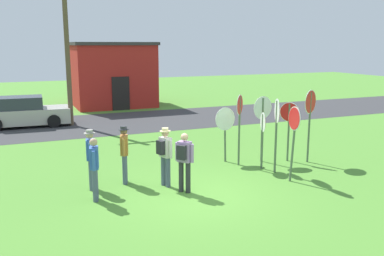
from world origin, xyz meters
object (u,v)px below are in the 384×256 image
person_with_sunhat (184,158)px  person_in_teal (124,151)px  stop_sign_tallest (262,117)px  stop_sign_nearest (263,131)px  stop_sign_rear_right (310,112)px  utility_pole (67,47)px  stop_sign_far_back (240,118)px  stop_sign_leaning_left (225,125)px  person_near_signs (94,166)px  person_in_dark_shirt (91,156)px  stop_sign_rear_left (277,122)px  stop_sign_leaning_right (289,121)px  person_holding_notes (165,153)px  parked_car_on_street (24,113)px  stop_sign_low_front (294,131)px

person_with_sunhat → person_in_teal: bearing=132.7°
stop_sign_tallest → person_with_sunhat: bearing=-152.8°
stop_sign_nearest → person_with_sunhat: 3.44m
stop_sign_rear_right → person_with_sunhat: 5.37m
utility_pole → stop_sign_far_back: 10.90m
stop_sign_tallest → stop_sign_leaning_left: size_ratio=1.20×
utility_pole → person_in_teal: utility_pole is taller
stop_sign_tallest → stop_sign_rear_right: (1.46, -0.72, 0.17)m
person_near_signs → person_in_dark_shirt: person_in_dark_shirt is taller
person_in_dark_shirt → person_in_teal: bearing=8.6°
stop_sign_far_back → stop_sign_rear_left: bearing=-62.0°
stop_sign_nearest → stop_sign_leaning_right: size_ratio=0.90×
stop_sign_far_back → stop_sign_leaning_left: (-0.23, 0.61, -0.33)m
stop_sign_leaning_left → stop_sign_leaning_right: 2.25m
person_near_signs → person_with_sunhat: size_ratio=1.00×
stop_sign_rear_right → person_holding_notes: bearing=-174.9°
stop_sign_rear_right → person_with_sunhat: bearing=-167.0°
parked_car_on_street → stop_sign_nearest: (7.08, -11.05, 0.59)m
stop_sign_leaning_right → person_with_sunhat: size_ratio=1.25×
stop_sign_leaning_left → stop_sign_rear_right: bearing=-24.7°
person_holding_notes → parked_car_on_street: bearing=107.1°
stop_sign_low_front → person_holding_notes: stop_sign_low_front is taller
person_in_teal → stop_sign_far_back: bearing=5.1°
stop_sign_tallest → stop_sign_far_back: stop_sign_far_back is taller
utility_pole → stop_sign_leaning_left: bearing=-65.7°
stop_sign_nearest → person_in_teal: (-4.57, 0.31, -0.29)m
parked_car_on_street → person_in_teal: (2.51, -10.73, 0.30)m
person_holding_notes → stop_sign_low_front: bearing=-15.9°
stop_sign_rear_left → stop_sign_low_front: bearing=-91.3°
stop_sign_leaning_left → person_with_sunhat: bearing=-136.2°
parked_car_on_street → stop_sign_nearest: stop_sign_nearest is taller
stop_sign_low_front → person_in_dark_shirt: stop_sign_low_front is taller
stop_sign_rear_left → person_holding_notes: stop_sign_rear_left is taller
stop_sign_tallest → parked_car_on_street: bearing=126.3°
stop_sign_tallest → person_in_teal: stop_sign_tallest is taller
utility_pole → stop_sign_far_back: bearing=-65.9°
stop_sign_far_back → person_in_dark_shirt: (-5.08, -0.52, -0.66)m
parked_car_on_street → stop_sign_far_back: (6.58, -10.37, 0.96)m
person_in_teal → parked_car_on_street: bearing=103.2°
person_in_teal → person_holding_notes: same height
stop_sign_far_back → stop_sign_leaning_left: 0.73m
stop_sign_leaning_left → stop_sign_rear_left: (0.88, -1.84, 0.34)m
utility_pole → stop_sign_rear_left: (5.00, -10.95, -2.28)m
utility_pole → stop_sign_low_front: bearing=-67.3°
stop_sign_leaning_left → stop_sign_nearest: 1.48m
stop_sign_nearest → stop_sign_rear_right: 2.00m
person_holding_notes → stop_sign_nearest: bearing=6.8°
stop_sign_leaning_left → person_near_signs: size_ratio=1.14×
stop_sign_rear_left → person_holding_notes: (-3.71, 0.13, -0.64)m
stop_sign_low_front → person_in_teal: size_ratio=1.32×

